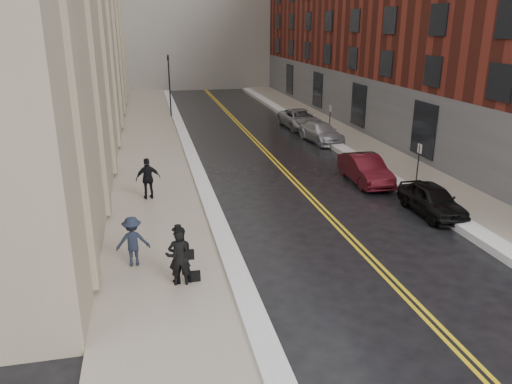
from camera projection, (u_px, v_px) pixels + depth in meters
name	position (u px, v px, depth m)	size (l,w,h in m)	color
ground	(314.00, 286.00, 15.26)	(160.00, 160.00, 0.00)	black
sidewalk_left	(152.00, 160.00, 29.11)	(4.00, 64.00, 0.15)	gray
sidewalk_right	(367.00, 148.00, 31.87)	(3.00, 64.00, 0.15)	gray
lane_stripe_a	(267.00, 155.00, 30.54)	(0.12, 64.00, 0.01)	gold
lane_stripe_b	(270.00, 154.00, 30.59)	(0.12, 64.00, 0.01)	gold
snow_ridge_left	(192.00, 157.00, 29.57)	(0.70, 60.80, 0.26)	white
snow_ridge_right	(340.00, 148.00, 31.47)	(0.85, 60.80, 0.30)	white
building_right	(442.00, 4.00, 37.20)	(14.00, 50.00, 18.00)	maroon
traffic_signal	(169.00, 81.00, 41.48)	(0.18, 0.15, 5.20)	black
parking_sign_near	(418.00, 162.00, 23.83)	(0.06, 0.35, 2.23)	black
parking_sign_far	(330.00, 118.00, 34.93)	(0.06, 0.35, 2.23)	black
car_black	(432.00, 200.00, 20.84)	(1.53, 3.80, 1.29)	black
car_maroon	(365.00, 169.00, 24.97)	(1.48, 4.25, 1.40)	#440C13
car_silver_near	(321.00, 132.00, 33.66)	(1.80, 4.43, 1.28)	#ACAFB4
car_silver_far	(300.00, 119.00, 38.05)	(2.32, 5.02, 1.40)	#9EA1A6
pedestrian_main	(179.00, 257.00, 14.81)	(0.65, 0.43, 1.79)	black
pedestrian_a	(179.00, 255.00, 15.00)	(0.85, 0.66, 1.74)	black
pedestrian_b	(133.00, 241.00, 16.04)	(1.08, 0.62, 1.67)	#1B2131
pedestrian_c	(148.00, 179.00, 22.17)	(1.09, 0.46, 1.87)	black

